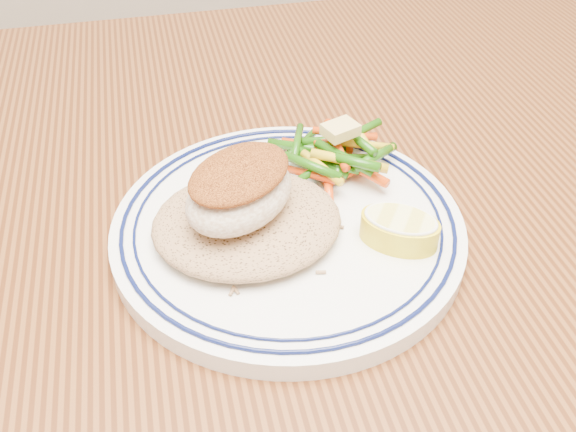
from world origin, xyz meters
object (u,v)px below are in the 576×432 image
Objects in this scene: fish_fillet at (239,189)px; vegetable_pile at (335,155)px; dining_table at (254,343)px; plate at (288,227)px; lemon_wedge at (400,228)px; rice_pilaf at (247,218)px.

vegetable_pile is (0.09, 0.06, -0.03)m from fish_fillet.
plate reaches higher than dining_table.
plate is 0.06m from fish_fillet.
vegetable_pile is at bearing 40.57° from dining_table.
vegetable_pile is 0.10m from lemon_wedge.
lemon_wedge is (0.10, -0.02, 0.12)m from dining_table.
lemon_wedge is at bearing -28.51° from plate.
fish_fillet is 0.11m from lemon_wedge.
lemon_wedge reaches higher than plate.
fish_fillet is 0.99× the size of vegetable_pile.
dining_table is 14.15× the size of vegetable_pile.
fish_fillet is 1.47× the size of lemon_wedge.
plate is 2.45× the size of fish_fillet.
dining_table is 5.83× the size of plate.
lemon_wedge is at bearing -12.59° from dining_table.
rice_pilaf reaches higher than dining_table.
lemon_wedge is (0.11, -0.03, -0.03)m from fish_fillet.
vegetable_pile is (0.08, 0.07, 0.13)m from dining_table.
plate is at bearing 11.31° from fish_fillet.
plate is at bearing 151.49° from lemon_wedge.
rice_pilaf is 0.11m from lemon_wedge.
rice_pilaf is 1.27× the size of vegetable_pile.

